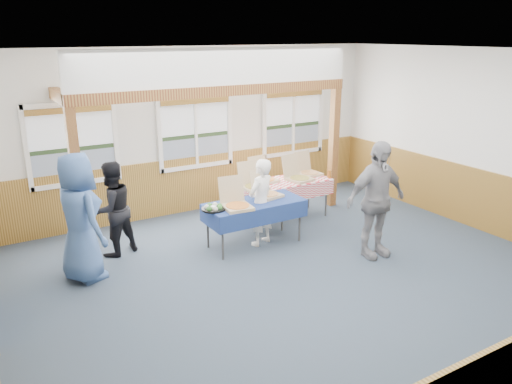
{
  "coord_description": "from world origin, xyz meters",
  "views": [
    {
      "loc": [
        -3.87,
        -5.39,
        3.43
      ],
      "look_at": [
        -0.09,
        1.0,
        1.06
      ],
      "focal_mm": 35.0,
      "sensor_mm": 36.0,
      "label": 1
    }
  ],
  "objects_px": {
    "table_left": "(254,206)",
    "woman_black": "(112,209)",
    "person_grey": "(376,200)",
    "woman_white": "(261,202)",
    "table_right": "(285,184)",
    "man_blue": "(80,218)"
  },
  "relations": [
    {
      "from": "man_blue",
      "to": "woman_black",
      "type": "bearing_deg",
      "value": -61.67
    },
    {
      "from": "person_grey",
      "to": "woman_white",
      "type": "bearing_deg",
      "value": 137.74
    },
    {
      "from": "man_blue",
      "to": "person_grey",
      "type": "xyz_separation_m",
      "value": [
        4.16,
        -1.54,
        -0.0
      ]
    },
    {
      "from": "person_grey",
      "to": "table_right",
      "type": "bearing_deg",
      "value": 100.53
    },
    {
      "from": "table_left",
      "to": "person_grey",
      "type": "height_order",
      "value": "person_grey"
    },
    {
      "from": "table_left",
      "to": "woman_white",
      "type": "height_order",
      "value": "woman_white"
    },
    {
      "from": "table_left",
      "to": "person_grey",
      "type": "distance_m",
      "value": 1.97
    },
    {
      "from": "woman_black",
      "to": "person_grey",
      "type": "xyz_separation_m",
      "value": [
        3.55,
        -2.16,
        0.17
      ]
    },
    {
      "from": "woman_black",
      "to": "table_left",
      "type": "bearing_deg",
      "value": 139.75
    },
    {
      "from": "table_right",
      "to": "woman_white",
      "type": "relative_size",
      "value": 1.26
    },
    {
      "from": "person_grey",
      "to": "woman_black",
      "type": "bearing_deg",
      "value": 151.27
    },
    {
      "from": "table_right",
      "to": "man_blue",
      "type": "bearing_deg",
      "value": 170.36
    },
    {
      "from": "woman_white",
      "to": "person_grey",
      "type": "height_order",
      "value": "person_grey"
    },
    {
      "from": "woman_white",
      "to": "table_right",
      "type": "bearing_deg",
      "value": -162.55
    },
    {
      "from": "table_left",
      "to": "woman_black",
      "type": "distance_m",
      "value": 2.29
    },
    {
      "from": "man_blue",
      "to": "person_grey",
      "type": "relative_size",
      "value": 1.0
    },
    {
      "from": "table_right",
      "to": "woman_black",
      "type": "distance_m",
      "value": 3.26
    },
    {
      "from": "woman_black",
      "to": "man_blue",
      "type": "relative_size",
      "value": 0.82
    },
    {
      "from": "woman_white",
      "to": "man_blue",
      "type": "xyz_separation_m",
      "value": [
        -2.85,
        0.23,
        0.2
      ]
    },
    {
      "from": "table_left",
      "to": "man_blue",
      "type": "height_order",
      "value": "man_blue"
    },
    {
      "from": "table_left",
      "to": "woman_white",
      "type": "xyz_separation_m",
      "value": [
        0.1,
        -0.03,
        0.05
      ]
    },
    {
      "from": "table_left",
      "to": "man_blue",
      "type": "distance_m",
      "value": 2.76
    }
  ]
}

